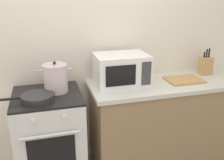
{
  "coord_description": "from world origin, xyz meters",
  "views": [
    {
      "loc": [
        -0.35,
        -1.57,
        1.78
      ],
      "look_at": [
        0.25,
        0.6,
        1.0
      ],
      "focal_mm": 40.96,
      "sensor_mm": 36.0,
      "label": 1
    }
  ],
  "objects_px": {
    "stock_pot": "(56,78)",
    "cutting_board": "(184,80)",
    "knife_block": "(205,65)",
    "stove": "(51,140)",
    "frying_pan": "(37,97)",
    "microwave": "(121,70)"
  },
  "relations": [
    {
      "from": "stove",
      "to": "knife_block",
      "type": "height_order",
      "value": "knife_block"
    },
    {
      "from": "microwave",
      "to": "cutting_board",
      "type": "bearing_deg",
      "value": -6.86
    },
    {
      "from": "stove",
      "to": "knife_block",
      "type": "bearing_deg",
      "value": 4.75
    },
    {
      "from": "knife_block",
      "to": "stove",
      "type": "bearing_deg",
      "value": -175.25
    },
    {
      "from": "stove",
      "to": "cutting_board",
      "type": "height_order",
      "value": "cutting_board"
    },
    {
      "from": "frying_pan",
      "to": "knife_block",
      "type": "distance_m",
      "value": 1.79
    },
    {
      "from": "frying_pan",
      "to": "cutting_board",
      "type": "bearing_deg",
      "value": 4.18
    },
    {
      "from": "stock_pot",
      "to": "knife_block",
      "type": "distance_m",
      "value": 1.61
    },
    {
      "from": "stock_pot",
      "to": "knife_block",
      "type": "bearing_deg",
      "value": 3.2
    },
    {
      "from": "cutting_board",
      "to": "microwave",
      "type": "bearing_deg",
      "value": 173.14
    },
    {
      "from": "stove",
      "to": "cutting_board",
      "type": "relative_size",
      "value": 2.56
    },
    {
      "from": "stove",
      "to": "cutting_board",
      "type": "xyz_separation_m",
      "value": [
        1.36,
        0.0,
        0.47
      ]
    },
    {
      "from": "cutting_board",
      "to": "knife_block",
      "type": "relative_size",
      "value": 1.26
    },
    {
      "from": "frying_pan",
      "to": "knife_block",
      "type": "bearing_deg",
      "value": 7.87
    },
    {
      "from": "stove",
      "to": "microwave",
      "type": "height_order",
      "value": "microwave"
    },
    {
      "from": "stock_pot",
      "to": "cutting_board",
      "type": "xyz_separation_m",
      "value": [
        1.27,
        -0.05,
        -0.12
      ]
    },
    {
      "from": "microwave",
      "to": "stock_pot",
      "type": "bearing_deg",
      "value": -177.45
    },
    {
      "from": "microwave",
      "to": "stove",
      "type": "bearing_deg",
      "value": -173.68
    },
    {
      "from": "stove",
      "to": "cutting_board",
      "type": "bearing_deg",
      "value": 0.05
    },
    {
      "from": "cutting_board",
      "to": "stock_pot",
      "type": "bearing_deg",
      "value": 177.74
    },
    {
      "from": "microwave",
      "to": "knife_block",
      "type": "height_order",
      "value": "microwave"
    },
    {
      "from": "knife_block",
      "to": "frying_pan",
      "type": "bearing_deg",
      "value": -172.13
    }
  ]
}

